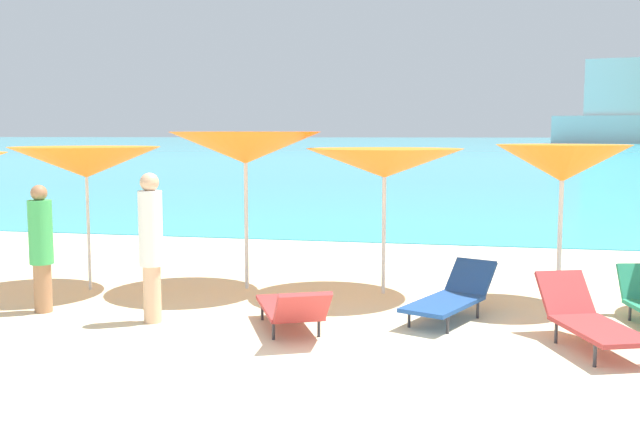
% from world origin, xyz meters
% --- Properties ---
extents(ground_plane, '(50.00, 100.00, 0.30)m').
position_xyz_m(ground_plane, '(0.00, 10.00, -0.15)').
color(ground_plane, beige).
extents(ocean_water, '(650.00, 440.00, 0.02)m').
position_xyz_m(ocean_water, '(0.00, 228.92, 0.01)').
color(ocean_water, '#38B7CC').
rests_on(ocean_water, ground_plane).
extents(umbrella_1, '(2.13, 2.13, 2.09)m').
position_xyz_m(umbrella_1, '(-4.44, 3.50, 1.86)').
color(umbrella_1, silver).
rests_on(umbrella_1, ground_plane).
extents(umbrella_2, '(2.33, 2.33, 2.30)m').
position_xyz_m(umbrella_2, '(-2.22, 4.07, 2.07)').
color(umbrella_2, silver).
rests_on(umbrella_2, ground_plane).
extents(umbrella_3, '(2.41, 2.41, 2.07)m').
position_xyz_m(umbrella_3, '(-0.20, 4.15, 1.86)').
color(umbrella_3, silver).
rests_on(umbrella_3, ground_plane).
extents(umbrella_4, '(1.86, 1.86, 2.13)m').
position_xyz_m(umbrella_4, '(2.17, 4.01, 1.88)').
color(umbrella_4, silver).
rests_on(umbrella_4, ground_plane).
extents(lounge_chair_1, '(1.16, 1.74, 0.64)m').
position_xyz_m(lounge_chair_1, '(0.80, 2.86, 0.29)').
color(lounge_chair_1, '#1E478C').
rests_on(lounge_chair_1, ground_plane).
extents(lounge_chair_2, '(1.23, 1.76, 0.63)m').
position_xyz_m(lounge_chair_2, '(-0.97, 1.87, 0.29)').
color(lounge_chair_2, '#A53333').
rests_on(lounge_chair_2, ground_plane).
extents(lounge_chair_4, '(1.09, 1.68, 0.71)m').
position_xyz_m(lounge_chair_4, '(2.26, 1.93, 0.32)').
color(lounge_chair_4, '#A53333').
rests_on(lounge_chair_4, ground_plane).
extents(beachgoer_0, '(0.30, 0.30, 1.63)m').
position_xyz_m(beachgoer_0, '(-4.32, 2.14, 0.87)').
color(beachgoer_0, '#A3704C').
rests_on(beachgoer_0, ground_plane).
extents(beachgoer_1, '(0.29, 0.29, 1.81)m').
position_xyz_m(beachgoer_1, '(-2.73, 1.95, 0.98)').
color(beachgoer_1, '#DBAA84').
rests_on(beachgoer_1, ground_plane).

